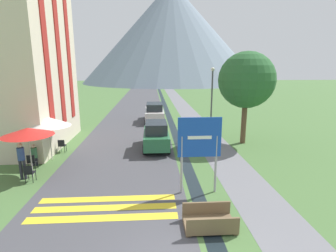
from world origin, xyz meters
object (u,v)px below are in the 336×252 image
Objects in this scene: road_sign at (199,144)px; parked_car_near at (156,135)px; cafe_chair_nearest at (29,172)px; person_standing_terrace at (21,158)px; hotel_building at (14,44)px; cafe_chair_far_right at (62,145)px; footbridge at (209,221)px; tree_by_path at (247,80)px; cafe_umbrella_middle_white at (48,122)px; cafe_chair_near_right at (32,161)px; cafe_umbrella_front_red at (28,132)px; parked_car_far at (154,112)px; streetlamp at (212,97)px; person_seated_far at (34,154)px.

road_sign reaches higher than parked_car_near.
cafe_chair_nearest is 0.81m from person_standing_terrace.
hotel_building reaches higher than cafe_chair_far_right.
cafe_chair_nearest is at bearing -94.64° from cafe_chair_far_right.
footbridge is 11.60m from tree_by_path.
cafe_umbrella_middle_white is (-6.11, -1.76, 1.36)m from parked_car_near.
cafe_chair_far_right is 1.00× the size of cafe_chair_nearest.
cafe_chair_far_right is at bearing -175.51° from parked_car_near.
cafe_chair_near_right is 2.38m from cafe_umbrella_middle_white.
road_sign is at bearing -121.70° from tree_by_path.
hotel_building is 7.69m from cafe_umbrella_front_red.
tree_by_path is at bearing 0.09° from cafe_chair_nearest.
person_standing_terrace is at bearing -66.82° from hotel_building.
cafe_umbrella_front_red is (-6.17, -13.14, 1.37)m from parked_car_far.
parked_car_near reaches higher than cafe_chair_nearest.
parked_car_near is (-1.60, 8.86, 0.68)m from footbridge.
parked_car_far is 2.53× the size of person_standing_terrace.
road_sign is 1.30× the size of cafe_umbrella_middle_white.
cafe_chair_far_right is 4.12m from cafe_umbrella_front_red.
footbridge is 9.30m from cafe_umbrella_front_red.
cafe_chair_near_right is at bearing -151.66° from streetlamp.
person_seated_far is at bearing 143.18° from footbridge.
hotel_building is 10.80m from parked_car_near.
streetlamp reaches higher than cafe_chair_far_right.
person_seated_far is (-0.58, -0.90, -1.59)m from cafe_umbrella_middle_white.
cafe_umbrella_front_red is 12.33m from streetlamp.
cafe_umbrella_front_red is (0.38, -0.87, 1.77)m from cafe_chair_near_right.
cafe_umbrella_middle_white reaches higher than cafe_chair_nearest.
cafe_umbrella_middle_white is (-7.79, 4.57, 0.10)m from road_sign.
person_standing_terrace is at bearing -147.07° from streetlamp.
tree_by_path is at bearing 3.13° from cafe_chair_far_right.
person_seated_far is at bearing -119.94° from parked_car_far.
cafe_chair_far_right is at bearing -122.19° from parked_car_far.
tree_by_path is (12.19, 5.77, 3.90)m from cafe_chair_nearest.
cafe_umbrella_middle_white is at bearing 79.85° from cafe_chair_near_right.
parked_car_near is at bearing 13.47° from cafe_chair_nearest.
cafe_chair_nearest is (-7.62, 4.04, 0.29)m from footbridge.
hotel_building is 16.14m from footbridge.
streetlamp reaches higher than cafe_chair_nearest.
parked_car_near is 1.55× the size of cafe_umbrella_front_red.
cafe_chair_near_right is 2.91m from cafe_chair_far_right.
cafe_umbrella_front_red is at bearing -63.24° from hotel_building.
person_standing_terrace is (-0.37, -2.67, -1.22)m from cafe_umbrella_middle_white.
hotel_building reaches higher than cafe_umbrella_front_red.
person_seated_far is (-6.69, -2.66, -0.23)m from parked_car_near.
road_sign is 1.84× the size of person_standing_terrace.
cafe_umbrella_middle_white is (-0.18, -1.29, 1.75)m from cafe_chair_far_right.
cafe_umbrella_front_red is 2.27m from person_seated_far.
streetlamp reaches higher than parked_car_near.
parked_car_far is 11.16m from cafe_chair_far_right.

